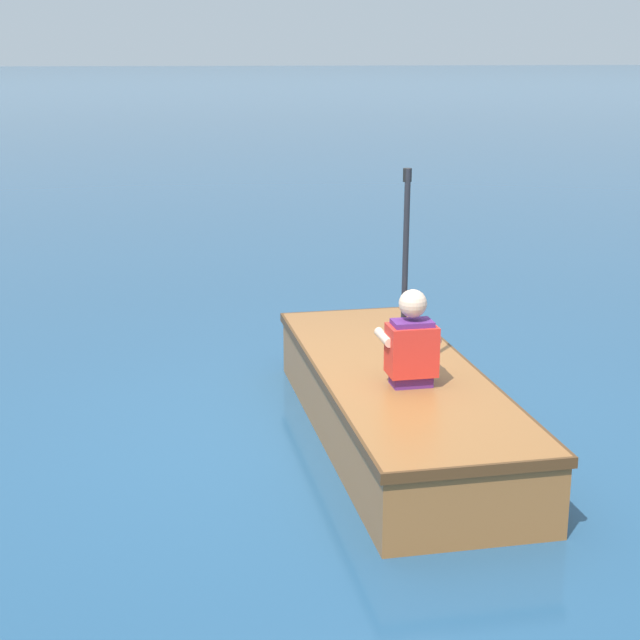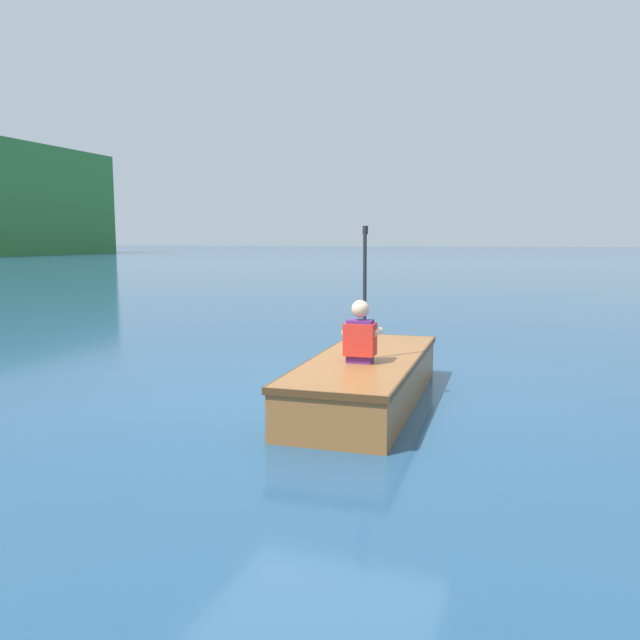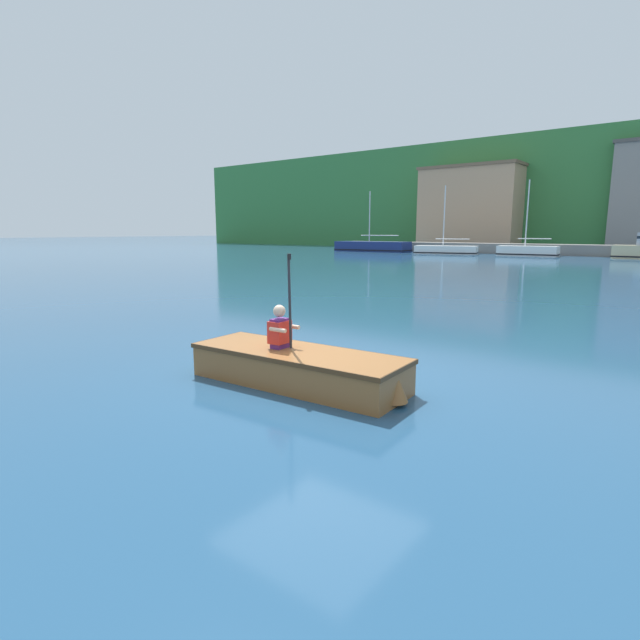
{
  "view_description": "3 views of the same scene",
  "coord_description": "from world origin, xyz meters",
  "px_view_note": "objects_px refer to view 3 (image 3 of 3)",
  "views": [
    {
      "loc": [
        -5.84,
        0.8,
        2.45
      ],
      "look_at": [
        -0.02,
        -0.02,
        0.82
      ],
      "focal_mm": 55.0,
      "sensor_mm": 36.0,
      "label": 1
    },
    {
      "loc": [
        -5.96,
        -2.19,
        1.63
      ],
      "look_at": [
        -0.02,
        -0.02,
        0.82
      ],
      "focal_mm": 35.0,
      "sensor_mm": 36.0,
      "label": 2
    },
    {
      "loc": [
        4.23,
        -5.51,
        2.07
      ],
      "look_at": [
        -0.02,
        -0.02,
        0.82
      ],
      "focal_mm": 28.0,
      "sensor_mm": 36.0,
      "label": 3
    }
  ],
  "objects_px": {
    "moored_boat_dock_east_inner": "(528,251)",
    "person_paddler": "(280,328)",
    "rowboat_foreground": "(300,366)",
    "moored_boat_dock_center_far": "(372,247)",
    "moored_boat_dock_center_near": "(446,250)"
  },
  "relations": [
    {
      "from": "moored_boat_dock_east_inner",
      "to": "person_paddler",
      "type": "relative_size",
      "value": 4.68
    },
    {
      "from": "rowboat_foreground",
      "to": "person_paddler",
      "type": "relative_size",
      "value": 2.45
    },
    {
      "from": "moored_boat_dock_center_far",
      "to": "rowboat_foreground",
      "type": "relative_size",
      "value": 2.38
    },
    {
      "from": "moored_boat_dock_east_inner",
      "to": "rowboat_foreground",
      "type": "xyz_separation_m",
      "value": [
        7.55,
        -37.98,
        -0.13
      ]
    },
    {
      "from": "moored_boat_dock_center_near",
      "to": "moored_boat_dock_east_inner",
      "type": "relative_size",
      "value": 0.97
    },
    {
      "from": "moored_boat_dock_center_near",
      "to": "moored_boat_dock_center_far",
      "type": "distance_m",
      "value": 8.04
    },
    {
      "from": "rowboat_foreground",
      "to": "person_paddler",
      "type": "height_order",
      "value": "person_paddler"
    },
    {
      "from": "moored_boat_dock_center_near",
      "to": "person_paddler",
      "type": "xyz_separation_m",
      "value": [
        13.89,
        -37.01,
        0.39
      ]
    },
    {
      "from": "moored_boat_dock_center_near",
      "to": "person_paddler",
      "type": "bearing_deg",
      "value": -69.43
    },
    {
      "from": "moored_boat_dock_east_inner",
      "to": "person_paddler",
      "type": "bearing_deg",
      "value": -79.24
    },
    {
      "from": "moored_boat_dock_center_far",
      "to": "person_paddler",
      "type": "distance_m",
      "value": 43.55
    },
    {
      "from": "moored_boat_dock_center_near",
      "to": "moored_boat_dock_center_far",
      "type": "relative_size",
      "value": 0.78
    },
    {
      "from": "moored_boat_dock_center_near",
      "to": "rowboat_foreground",
      "type": "bearing_deg",
      "value": -68.97
    },
    {
      "from": "moored_boat_dock_center_near",
      "to": "person_paddler",
      "type": "distance_m",
      "value": 39.54
    },
    {
      "from": "moored_boat_dock_center_near",
      "to": "moored_boat_dock_east_inner",
      "type": "bearing_deg",
      "value": 8.37
    }
  ]
}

